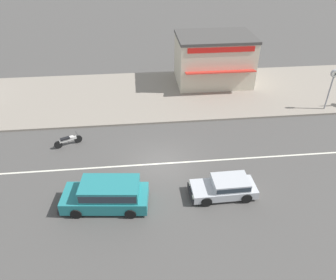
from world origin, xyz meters
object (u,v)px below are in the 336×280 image
minivan_teal_0 (107,194)px  street_clock (333,81)px  motorcycle_0 (68,140)px  shopfront_mid_block (214,59)px  hatchback_silver_2 (226,187)px

minivan_teal_0 → street_clock: 19.49m
motorcycle_0 → shopfront_mid_block: (12.15, 9.35, 1.94)m
street_clock → minivan_teal_0: bearing=-152.0°
minivan_teal_0 → hatchback_silver_2: bearing=1.6°
minivan_teal_0 → hatchback_silver_2: (6.55, 0.18, -0.26)m
motorcycle_0 → minivan_teal_0: bearing=-63.8°
hatchback_silver_2 → motorcycle_0: 11.27m
minivan_teal_0 → shopfront_mid_block: size_ratio=0.70×
hatchback_silver_2 → motorcycle_0: (-9.57, 5.94, -0.16)m
minivan_teal_0 → motorcycle_0: (-3.02, 6.12, -0.42)m
hatchback_silver_2 → shopfront_mid_block: bearing=80.4°
motorcycle_0 → shopfront_mid_block: bearing=37.6°
minivan_teal_0 → motorcycle_0: bearing=116.2°
motorcycle_0 → street_clock: size_ratio=0.54×
motorcycle_0 → shopfront_mid_block: size_ratio=0.26×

